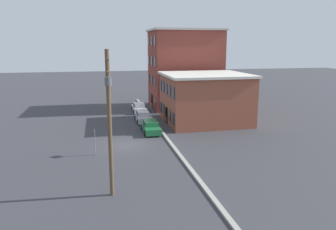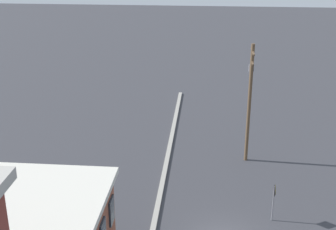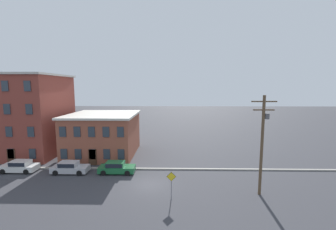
{
  "view_description": "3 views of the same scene",
  "coord_description": "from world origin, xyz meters",
  "px_view_note": "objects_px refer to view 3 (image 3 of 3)",
  "views": [
    {
      "loc": [
        32.41,
        -2.71,
        10.08
      ],
      "look_at": [
        0.85,
        4.14,
        3.18
      ],
      "focal_mm": 35.0,
      "sensor_mm": 36.0,
      "label": 1
    },
    {
      "loc": [
        -24.29,
        1.31,
        17.68
      ],
      "look_at": [
        1.79,
        3.64,
        7.48
      ],
      "focal_mm": 50.0,
      "sensor_mm": 36.0,
      "label": 2
    },
    {
      "loc": [
        2.55,
        -23.41,
        10.63
      ],
      "look_at": [
        1.99,
        3.48,
        7.24
      ],
      "focal_mm": 24.0,
      "sensor_mm": 36.0,
      "label": 3
    }
  ],
  "objects_px": {
    "car_green": "(116,167)",
    "car_white": "(20,166)",
    "car_silver": "(70,167)",
    "caution_sign": "(171,181)",
    "utility_pole": "(263,140)"
  },
  "relations": [
    {
      "from": "car_silver",
      "to": "car_white",
      "type": "bearing_deg",
      "value": 177.58
    },
    {
      "from": "car_silver",
      "to": "caution_sign",
      "type": "bearing_deg",
      "value": -26.43
    },
    {
      "from": "utility_pole",
      "to": "caution_sign",
      "type": "bearing_deg",
      "value": -172.59
    },
    {
      "from": "car_silver",
      "to": "caution_sign",
      "type": "relative_size",
      "value": 1.63
    },
    {
      "from": "caution_sign",
      "to": "car_white",
      "type": "bearing_deg",
      "value": 161.1
    },
    {
      "from": "car_white",
      "to": "utility_pole",
      "type": "height_order",
      "value": "utility_pole"
    },
    {
      "from": "car_green",
      "to": "car_white",
      "type": "bearing_deg",
      "value": 179.21
    },
    {
      "from": "car_green",
      "to": "car_silver",
      "type": "bearing_deg",
      "value": -178.95
    },
    {
      "from": "car_white",
      "to": "car_green",
      "type": "height_order",
      "value": "same"
    },
    {
      "from": "car_green",
      "to": "caution_sign",
      "type": "bearing_deg",
      "value": -42.99
    },
    {
      "from": "car_silver",
      "to": "utility_pole",
      "type": "relative_size",
      "value": 0.45
    },
    {
      "from": "car_silver",
      "to": "caution_sign",
      "type": "height_order",
      "value": "caution_sign"
    },
    {
      "from": "caution_sign",
      "to": "car_green",
      "type": "bearing_deg",
      "value": 137.01
    },
    {
      "from": "caution_sign",
      "to": "utility_pole",
      "type": "height_order",
      "value": "utility_pole"
    },
    {
      "from": "utility_pole",
      "to": "car_green",
      "type": "bearing_deg",
      "value": 161.5
    }
  ]
}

